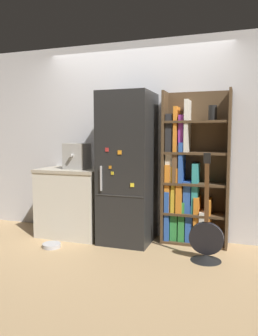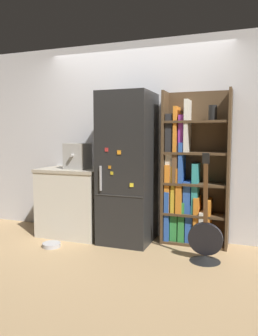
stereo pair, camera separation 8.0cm
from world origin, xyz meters
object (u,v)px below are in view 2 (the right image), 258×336
object	(u,v)px
bookshelf	(188,180)
pet_bowl	(52,245)
espresso_machine	(77,156)
refrigerator	(128,168)
guitar	(205,246)

from	to	relation	value
bookshelf	pet_bowl	world-z (taller)	bookshelf
espresso_machine	bookshelf	bearing A→B (deg)	7.61
espresso_machine	pet_bowl	distance (m)	1.19
refrigerator	guitar	xyz separation A→B (m)	(1.03, -0.37, -0.77)
refrigerator	bookshelf	size ratio (longest dim) A/B	0.99
pet_bowl	guitar	bearing A→B (deg)	5.45
bookshelf	refrigerator	bearing A→B (deg)	-165.55
refrigerator	pet_bowl	bearing A→B (deg)	-145.44
refrigerator	guitar	distance (m)	1.34
refrigerator	bookshelf	xyz separation A→B (m)	(0.74, 0.19, -0.14)
espresso_machine	guitar	world-z (taller)	espresso_machine
refrigerator	pet_bowl	xyz separation A→B (m)	(-0.79, -0.55, -0.92)
bookshelf	pet_bowl	bearing A→B (deg)	-154.32
espresso_machine	pet_bowl	world-z (taller)	espresso_machine
espresso_machine	refrigerator	bearing A→B (deg)	0.30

